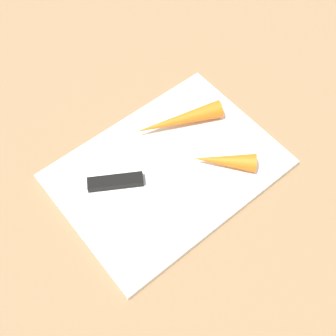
% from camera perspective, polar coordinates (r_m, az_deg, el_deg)
% --- Properties ---
extents(ground_plane, '(1.40, 1.40, 0.00)m').
position_cam_1_polar(ground_plane, '(0.73, 0.00, -0.49)').
color(ground_plane, '#8C6D4C').
extents(cutting_board, '(0.36, 0.26, 0.01)m').
position_cam_1_polar(cutting_board, '(0.72, 0.00, -0.25)').
color(cutting_board, white).
rests_on(cutting_board, ground_plane).
extents(knife, '(0.18, 0.12, 0.01)m').
position_cam_1_polar(knife, '(0.70, -5.86, -1.74)').
color(knife, '#B7B7BC').
rests_on(knife, cutting_board).
extents(carrot_long, '(0.16, 0.09, 0.03)m').
position_cam_1_polar(carrot_long, '(0.76, 1.29, 6.31)').
color(carrot_long, orange).
rests_on(carrot_long, cutting_board).
extents(carrot_short, '(0.10, 0.09, 0.03)m').
position_cam_1_polar(carrot_short, '(0.71, 7.38, 0.96)').
color(carrot_short, orange).
rests_on(carrot_short, cutting_board).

